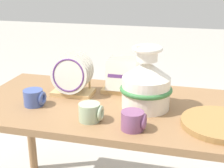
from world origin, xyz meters
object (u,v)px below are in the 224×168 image
at_px(mug_sage_glaze, 90,112).
at_px(mug_cobalt_glaze, 34,98).
at_px(wicker_charger_stack, 220,124).
at_px(dish_rack_square_plates, 123,81).
at_px(mug_plum_glaze, 134,121).
at_px(ceramic_vase, 146,83).
at_px(dish_rack_round_plates, 72,78).

bearing_deg(mug_sage_glaze, mug_cobalt_glaze, 163.63).
relative_size(wicker_charger_stack, mug_sage_glaze, 3.14).
bearing_deg(mug_cobalt_glaze, dish_rack_square_plates, 37.86).
distance_m(dish_rack_square_plates, wicker_charger_stack, 0.60).
distance_m(dish_rack_square_plates, mug_plum_glaze, 0.46).
distance_m(ceramic_vase, mug_plum_glaze, 0.26).
distance_m(dish_rack_round_plates, mug_plum_glaze, 0.52).
relative_size(dish_rack_round_plates, wicker_charger_stack, 0.68).
height_order(wicker_charger_stack, mug_plum_glaze, mug_plum_glaze).
xyz_separation_m(ceramic_vase, wicker_charger_stack, (0.35, -0.12, -0.12)).
height_order(dish_rack_round_plates, wicker_charger_stack, dish_rack_round_plates).
bearing_deg(wicker_charger_stack, dish_rack_round_plates, 165.18).
distance_m(ceramic_vase, dish_rack_round_plates, 0.43).
xyz_separation_m(mug_sage_glaze, mug_plum_glaze, (0.21, -0.04, 0.00)).
height_order(wicker_charger_stack, mug_cobalt_glaze, mug_cobalt_glaze).
xyz_separation_m(wicker_charger_stack, mug_cobalt_glaze, (-0.90, 0.01, 0.03)).
distance_m(mug_plum_glaze, mug_cobalt_glaze, 0.55).
relative_size(ceramic_vase, wicker_charger_stack, 0.92).
xyz_separation_m(dish_rack_round_plates, mug_plum_glaze, (0.40, -0.32, -0.05)).
height_order(dish_rack_square_plates, wicker_charger_stack, dish_rack_square_plates).
height_order(dish_rack_square_plates, mug_plum_glaze, dish_rack_square_plates).
bearing_deg(dish_rack_square_plates, ceramic_vase, -51.14).
relative_size(mug_sage_glaze, mug_plum_glaze, 1.00).
xyz_separation_m(dish_rack_round_plates, dish_rack_square_plates, (0.26, 0.12, -0.03)).
distance_m(dish_rack_square_plates, mug_sage_glaze, 0.41).
xyz_separation_m(ceramic_vase, dish_rack_square_plates, (-0.16, 0.20, -0.07)).
height_order(ceramic_vase, wicker_charger_stack, ceramic_vase).
height_order(ceramic_vase, dish_rack_round_plates, ceramic_vase).
height_order(ceramic_vase, mug_cobalt_glaze, ceramic_vase).
relative_size(dish_rack_round_plates, mug_plum_glaze, 2.13).
xyz_separation_m(mug_sage_glaze, mug_cobalt_glaze, (-0.33, 0.10, 0.00)).
bearing_deg(mug_plum_glaze, wicker_charger_stack, 18.17).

